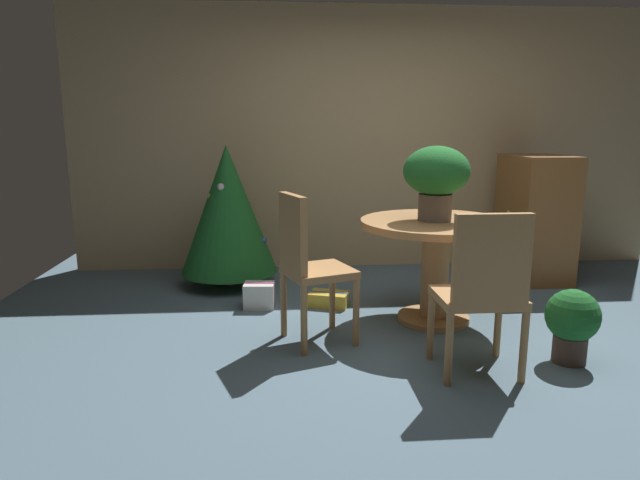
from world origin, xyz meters
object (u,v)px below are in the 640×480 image
(round_dining_table, at_px, (436,248))
(potted_plant, at_px, (572,321))
(flower_vase, at_px, (436,175))
(wooden_cabinet, at_px, (535,218))
(wooden_chair_near, at_px, (483,287))
(gift_box_cream, at_px, (259,295))
(gift_box_gold, at_px, (329,299))
(wooden_chair_left, at_px, (308,262))
(holiday_tree, at_px, (228,210))

(round_dining_table, xyz_separation_m, potted_plant, (0.63, -0.79, -0.30))
(flower_vase, distance_m, wooden_cabinet, 1.78)
(wooden_chair_near, bearing_deg, flower_vase, 91.58)
(gift_box_cream, relative_size, gift_box_gold, 0.71)
(wooden_chair_near, bearing_deg, wooden_cabinet, 57.93)
(wooden_chair_left, height_order, gift_box_cream, wooden_chair_left)
(round_dining_table, bearing_deg, flower_vase, -159.95)
(gift_box_gold, bearing_deg, wooden_cabinet, 18.85)
(gift_box_gold, bearing_deg, wooden_chair_near, -60.83)
(round_dining_table, distance_m, wooden_chair_left, 1.02)
(wooden_chair_left, bearing_deg, potted_plant, -15.37)
(potted_plant, bearing_deg, round_dining_table, 128.72)
(flower_vase, bearing_deg, potted_plant, -49.84)
(flower_vase, distance_m, wooden_chair_near, 1.08)
(wooden_chair_left, bearing_deg, gift_box_gold, 74.40)
(flower_vase, distance_m, gift_box_cream, 1.68)
(gift_box_cream, height_order, wooden_cabinet, wooden_cabinet)
(gift_box_gold, distance_m, wooden_cabinet, 2.21)
(flower_vase, bearing_deg, holiday_tree, 144.99)
(round_dining_table, bearing_deg, potted_plant, -51.28)
(wooden_chair_near, relative_size, gift_box_cream, 3.85)
(round_dining_table, xyz_separation_m, wooden_cabinet, (1.28, 1.10, 0.03))
(round_dining_table, bearing_deg, wooden_cabinet, 40.79)
(wooden_chair_left, xyz_separation_m, holiday_tree, (-0.64, 1.45, 0.14))
(wooden_cabinet, xyz_separation_m, potted_plant, (-0.64, -1.89, -0.32))
(gift_box_cream, xyz_separation_m, gift_box_gold, (0.56, -0.01, -0.04))
(round_dining_table, height_order, wooden_chair_left, wooden_chair_left)
(wooden_chair_left, relative_size, wooden_cabinet, 0.86)
(round_dining_table, height_order, potted_plant, round_dining_table)
(flower_vase, distance_m, wooden_chair_left, 1.13)
(holiday_tree, height_order, potted_plant, holiday_tree)
(wooden_chair_left, bearing_deg, flower_vase, 20.00)
(round_dining_table, height_order, gift_box_cream, round_dining_table)
(round_dining_table, bearing_deg, wooden_chair_left, -160.00)
(holiday_tree, height_order, gift_box_gold, holiday_tree)
(flower_vase, relative_size, holiday_tree, 0.42)
(gift_box_cream, distance_m, gift_box_gold, 0.57)
(holiday_tree, xyz_separation_m, gift_box_gold, (0.85, -0.69, -0.65))
(gift_box_cream, xyz_separation_m, wooden_cabinet, (2.59, 0.69, 0.49))
(round_dining_table, relative_size, wooden_cabinet, 0.95)
(wooden_chair_near, relative_size, wooden_cabinet, 0.83)
(holiday_tree, height_order, wooden_cabinet, holiday_tree)
(wooden_cabinet, bearing_deg, gift_box_cream, -165.19)
(wooden_chair_near, height_order, wooden_cabinet, wooden_cabinet)
(holiday_tree, distance_m, gift_box_gold, 1.27)
(flower_vase, relative_size, potted_plant, 1.15)
(gift_box_cream, relative_size, potted_plant, 0.55)
(wooden_chair_near, bearing_deg, wooden_chair_left, 148.69)
(round_dining_table, relative_size, potted_plant, 2.41)
(round_dining_table, xyz_separation_m, holiday_tree, (-1.60, 1.10, 0.14))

